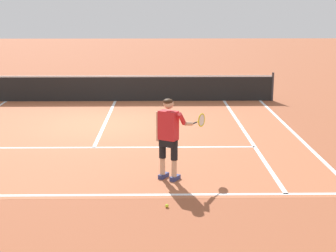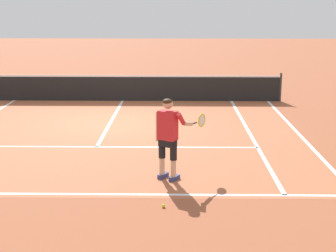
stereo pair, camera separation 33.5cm
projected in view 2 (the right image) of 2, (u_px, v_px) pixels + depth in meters
The scene contains 10 objects.
ground_plane at pixel (110, 124), 15.51m from camera, with size 80.00×80.00×0.00m, color #9E5133.
court_inner_surface at pixel (105, 132), 14.46m from camera, with size 10.98×10.12×0.00m, color #B2603D.
line_baseline at pixel (70, 194), 9.73m from camera, with size 10.98×0.10×0.01m, color white.
line_service at pixel (97, 147), 12.96m from camera, with size 8.23×0.10×0.01m, color white.
line_centre_service at pixel (112, 119), 16.07m from camera, with size 0.10×6.40×0.01m, color white.
line_singles_right at pixel (249, 133), 14.39m from camera, with size 0.10×9.72×0.01m, color white.
line_doubles_right at pixel (298, 133), 14.37m from camera, with size 0.10×9.72×0.01m, color white.
tennis_net at pixel (122, 88), 19.07m from camera, with size 11.96×0.08×1.07m.
tennis_player at pixel (169, 133), 10.35m from camera, with size 1.06×0.89×1.71m.
tennis_ball_near_feet at pixel (163, 206), 9.09m from camera, with size 0.07×0.07×0.07m, color #CCE02D.
Camera 2 is at (2.03, -15.07, 3.55)m, focal length 54.19 mm.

